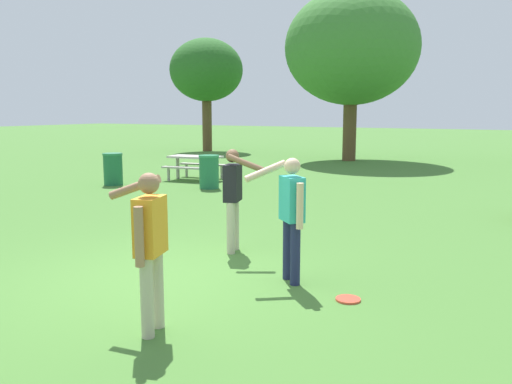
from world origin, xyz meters
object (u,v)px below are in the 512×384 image
at_px(person_bystander, 291,210).
at_px(trash_can_further_along, 113,169).
at_px(person_thrower, 149,240).
at_px(person_catcher, 234,192).
at_px(trash_can_beside_table, 209,172).
at_px(picnic_table_far, 195,162).
at_px(frisbee, 348,299).
at_px(tree_tall_left, 206,71).
at_px(tree_broad_center, 352,48).

xyz_separation_m(person_bystander, trash_can_further_along, (-8.48, 5.76, -0.48)).
xyz_separation_m(person_thrower, person_bystander, (0.58, 2.12, 0.00)).
relative_size(person_catcher, trash_can_beside_table, 1.71).
height_order(person_thrower, picnic_table_far, person_thrower).
distance_m(person_catcher, picnic_table_far, 8.95).
xyz_separation_m(person_catcher, trash_can_beside_table, (-4.13, 5.59, -0.48)).
bearing_deg(person_catcher, person_thrower, -74.67).
bearing_deg(person_bystander, picnic_table_far, 131.36).
height_order(person_catcher, picnic_table_far, person_catcher).
distance_m(person_thrower, trash_can_beside_table, 9.99).
relative_size(frisbee, trash_can_further_along, 0.31).
bearing_deg(person_thrower, person_catcher, 105.33).
distance_m(person_bystander, frisbee, 1.34).
height_order(person_catcher, trash_can_beside_table, person_catcher).
relative_size(person_bystander, frisbee, 5.49).
relative_size(tree_tall_left, tree_broad_center, 0.82).
bearing_deg(person_thrower, picnic_table_far, 122.50).
bearing_deg(person_catcher, frisbee, -28.39).
xyz_separation_m(person_thrower, trash_can_beside_table, (-4.97, 8.65, -0.48)).
bearing_deg(person_thrower, trash_can_further_along, 135.08).
xyz_separation_m(person_bystander, tree_broad_center, (-4.68, 16.57, 3.92)).
height_order(person_thrower, tree_broad_center, tree_broad_center).
bearing_deg(person_thrower, person_bystander, 74.64).
bearing_deg(tree_tall_left, picnic_table_far, -58.42).
distance_m(frisbee, tree_broad_center, 18.43).
bearing_deg(trash_can_further_along, trash_can_beside_table, 14.91).
height_order(person_bystander, frisbee, person_bystander).
relative_size(person_thrower, tree_tall_left, 0.27).
height_order(person_catcher, person_bystander, same).
bearing_deg(trash_can_further_along, person_thrower, -44.92).
distance_m(person_catcher, trash_can_beside_table, 6.96).
bearing_deg(person_catcher, person_bystander, -33.68).
xyz_separation_m(picnic_table_far, tree_tall_left, (-6.31, 10.27, 3.75)).
relative_size(person_bystander, trash_can_further_along, 1.71).
height_order(tree_tall_left, tree_broad_center, tree_broad_center).
relative_size(person_catcher, trash_can_further_along, 1.71).
height_order(person_bystander, trash_can_further_along, person_bystander).
bearing_deg(person_catcher, trash_can_beside_table, 126.44).
height_order(person_bystander, picnic_table_far, person_bystander).
xyz_separation_m(person_catcher, person_bystander, (1.42, -0.95, 0.00)).
bearing_deg(frisbee, person_thrower, -129.22).
bearing_deg(frisbee, tree_broad_center, 108.30).
height_order(frisbee, trash_can_beside_table, trash_can_beside_table).
bearing_deg(trash_can_further_along, frisbee, -32.88).
distance_m(trash_can_further_along, tree_broad_center, 12.28).
bearing_deg(trash_can_further_along, person_bystander, -34.17).
relative_size(frisbee, tree_tall_left, 0.05).
bearing_deg(frisbee, person_catcher, 151.61).
bearing_deg(trash_can_beside_table, picnic_table_far, 135.74).
xyz_separation_m(person_catcher, frisbee, (2.32, -1.25, -0.95)).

